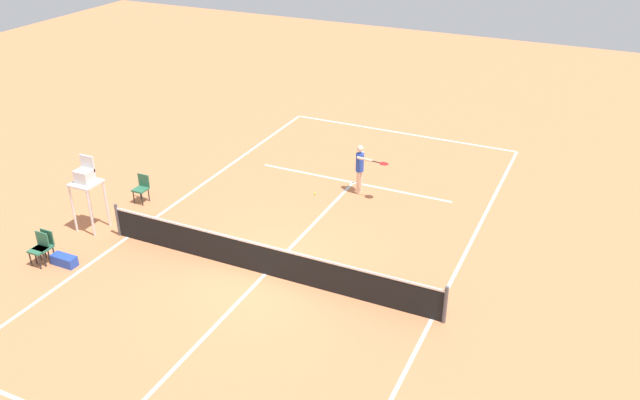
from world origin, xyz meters
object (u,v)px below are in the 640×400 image
object	(u,v)px
player_serving	(361,165)
tennis_ball	(315,194)
umpire_chair	(86,182)
courtside_chair_near	(40,247)
equipment_bag	(64,260)
courtside_chair_far	(45,245)
courtside_chair_mid	(142,187)

from	to	relation	value
player_serving	tennis_ball	bearing A→B (deg)	-53.54
player_serving	umpire_chair	bearing A→B (deg)	-42.77
courtside_chair_near	equipment_bag	bearing A→B (deg)	-162.35
tennis_ball	umpire_chair	bearing A→B (deg)	43.42
tennis_ball	courtside_chair_far	size ratio (longest dim) A/B	0.07
umpire_chair	equipment_bag	distance (m)	2.58
tennis_ball	courtside_chair_far	distance (m)	8.80
courtside_chair_mid	courtside_chair_far	size ratio (longest dim) A/B	1.00
courtside_chair_far	umpire_chair	bearing A→B (deg)	-86.66
tennis_ball	courtside_chair_mid	size ratio (longest dim) A/B	0.07
tennis_ball	courtside_chair_far	world-z (taller)	courtside_chair_far
player_serving	tennis_ball	world-z (taller)	player_serving
tennis_ball	courtside_chair_mid	xyz separation A→B (m)	(5.06, 2.92, 0.50)
umpire_chair	tennis_ball	bearing A→B (deg)	-136.58
player_serving	courtside_chair_near	xyz separation A→B (m)	(6.59, 8.04, -0.52)
player_serving	umpire_chair	size ratio (longest dim) A/B	0.73
umpire_chair	equipment_bag	bearing A→B (deg)	109.81
courtside_chair_far	equipment_bag	distance (m)	0.72
tennis_ball	courtside_chair_near	size ratio (longest dim) A/B	0.07
equipment_bag	umpire_chair	bearing A→B (deg)	-70.19
umpire_chair	courtside_chair_mid	xyz separation A→B (m)	(-0.26, -2.12, -1.07)
tennis_ball	equipment_bag	world-z (taller)	equipment_bag
courtside_chair_far	courtside_chair_mid	bearing A→B (deg)	-91.92
courtside_chair_near	equipment_bag	size ratio (longest dim) A/B	1.25
umpire_chair	courtside_chair_near	distance (m)	2.46
player_serving	courtside_chair_near	distance (m)	10.41
umpire_chair	courtside_chair_far	size ratio (longest dim) A/B	2.54
courtside_chair_mid	courtside_chair_far	world-z (taller)	same
tennis_ball	umpire_chair	xyz separation A→B (m)	(5.32, 5.04, 1.57)
courtside_chair_mid	equipment_bag	xyz separation A→B (m)	(-0.46, 4.12, -0.38)
courtside_chair_far	equipment_bag	world-z (taller)	courtside_chair_far
courtside_chair_far	equipment_bag	bearing A→B (deg)	-176.14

